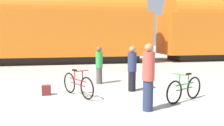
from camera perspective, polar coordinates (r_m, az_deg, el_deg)
The scene contains 10 objects.
ground_plane at distance 6.29m, azimuth -9.46°, elevation -11.51°, with size 80.00×80.00×0.00m, color #A8A399.
freight_train at distance 16.91m, azimuth -10.24°, elevation 9.35°, with size 38.00×3.08×5.25m.
rail_near at distance 16.29m, azimuth -10.03°, elevation -0.16°, with size 50.00×0.07×0.01m, color #4C4238.
rail_far at distance 17.72m, azimuth -10.05°, elevation 0.40°, with size 50.00×0.07×0.01m, color #4C4238.
bicycle_green at distance 7.08m, azimuth 18.43°, elevation -6.52°, with size 1.55×0.81×0.88m.
bicycle_maroon at distance 7.39m, azimuth -8.95°, elevation -5.62°, with size 0.97×1.58×0.90m.
person_in_red at distance 5.85m, azimuth 9.47°, elevation -3.65°, with size 0.32×0.32×1.80m.
person_in_green at distance 9.15m, azimuth -3.36°, elevation -0.50°, with size 0.29×0.29×1.57m.
person_in_navy at distance 7.92m, azimuth 5.27°, elevation -1.47°, with size 0.32×0.32×1.64m.
backpack at distance 7.78m, azimuth -16.77°, elevation -6.82°, with size 0.28×0.20×0.34m.
Camera 1 is at (-0.06, -5.97, 1.97)m, focal length 35.00 mm.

